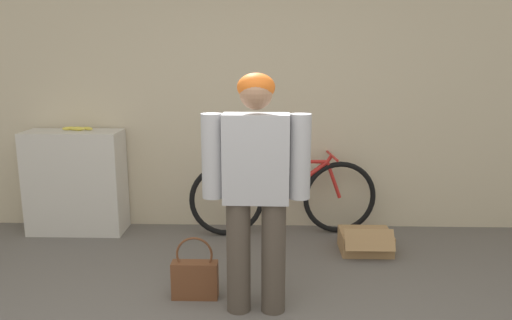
% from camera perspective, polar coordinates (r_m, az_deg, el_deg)
% --- Properties ---
extents(wall_back, '(8.00, 0.07, 2.60)m').
position_cam_1_polar(wall_back, '(4.82, -1.43, 7.42)').
color(wall_back, beige).
rests_on(wall_back, ground_plane).
extents(side_shelf, '(0.90, 0.38, 0.98)m').
position_cam_1_polar(side_shelf, '(5.06, -19.88, -2.38)').
color(side_shelf, beige).
rests_on(side_shelf, ground_plane).
extents(person, '(0.69, 0.23, 1.58)m').
position_cam_1_polar(person, '(3.18, 0.00, -2.43)').
color(person, '#4C4238').
rests_on(person, ground_plane).
extents(bicycle, '(1.77, 0.46, 0.77)m').
position_cam_1_polar(bicycle, '(4.72, 3.15, -4.18)').
color(bicycle, black).
rests_on(bicycle, ground_plane).
extents(banana, '(0.30, 0.08, 0.04)m').
position_cam_1_polar(banana, '(4.99, -19.72, 3.41)').
color(banana, '#EAD64C').
rests_on(banana, side_shelf).
extents(handbag, '(0.32, 0.11, 0.45)m').
position_cam_1_polar(handbag, '(3.62, -7.00, -13.18)').
color(handbag, brown).
rests_on(handbag, ground_plane).
extents(cardboard_box, '(0.44, 0.42, 0.25)m').
position_cam_1_polar(cardboard_box, '(4.50, 12.39, -9.06)').
color(cardboard_box, '#A87F51').
rests_on(cardboard_box, ground_plane).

